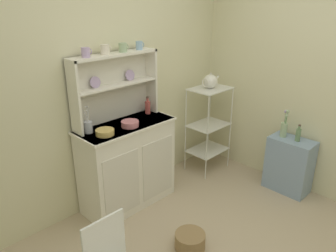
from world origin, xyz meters
TOP-DOWN VIEW (x-y plane):
  - wall_back at (0.00, 1.62)m, footprint 3.84×0.05m
  - hutch_cabinet at (-0.02, 1.37)m, footprint 1.01×0.45m
  - hutch_shelf_unit at (-0.02, 1.53)m, footprint 0.94×0.18m
  - bakers_rack at (1.18, 1.27)m, footprint 0.49×0.36m
  - side_shelf_blue at (1.44, 0.29)m, footprint 0.28×0.48m
  - floor_basket at (-0.08, 0.43)m, footprint 0.27×0.27m
  - cup_lilac_0 at (-0.32, 1.49)m, footprint 0.09×0.08m
  - cup_cream_1 at (-0.12, 1.49)m, footprint 0.10×0.08m
  - cup_sage_2 at (0.08, 1.49)m, footprint 0.09×0.08m
  - cup_sky_3 at (0.29, 1.49)m, footprint 0.08×0.07m
  - bowl_mixing_large at (-0.32, 1.29)m, footprint 0.17×0.17m
  - bowl_floral_medium at (-0.02, 1.29)m, footprint 0.17×0.17m
  - jam_bottle at (0.35, 1.45)m, footprint 0.06×0.06m
  - utensil_jar at (-0.40, 1.45)m, footprint 0.08×0.08m
  - porcelain_teapot at (1.18, 1.27)m, footprint 0.26×0.17m
  - flower_vase at (1.44, 0.41)m, footprint 0.07×0.07m
  - oil_bottle at (1.44, 0.24)m, footprint 0.05×0.05m

SIDE VIEW (x-z plane):
  - floor_basket at x=-0.08m, z-range 0.00..0.15m
  - side_shelf_blue at x=1.44m, z-range 0.00..0.63m
  - hutch_cabinet at x=-0.02m, z-range 0.01..0.93m
  - bakers_rack at x=1.18m, z-range 0.12..1.19m
  - oil_bottle at x=1.44m, z-range 0.61..0.80m
  - flower_vase at x=1.44m, z-range 0.59..0.91m
  - bowl_mixing_large at x=-0.32m, z-range 0.92..0.97m
  - bowl_floral_medium at x=-0.02m, z-range 0.92..0.97m
  - utensil_jar at x=-0.40m, z-range 0.85..1.10m
  - jam_bottle at x=0.35m, z-range 0.90..1.08m
  - porcelain_teapot at x=1.18m, z-range 1.06..1.25m
  - wall_back at x=0.00m, z-range 0.00..2.50m
  - hutch_shelf_unit at x=-0.02m, z-range 0.97..1.66m
  - cup_sky_3 at x=0.29m, z-range 1.60..1.69m
  - cup_sage_2 at x=0.08m, z-range 1.60..1.69m
  - cup_lilac_0 at x=-0.32m, z-range 1.60..1.69m
  - cup_cream_1 at x=-0.12m, z-range 1.60..1.69m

